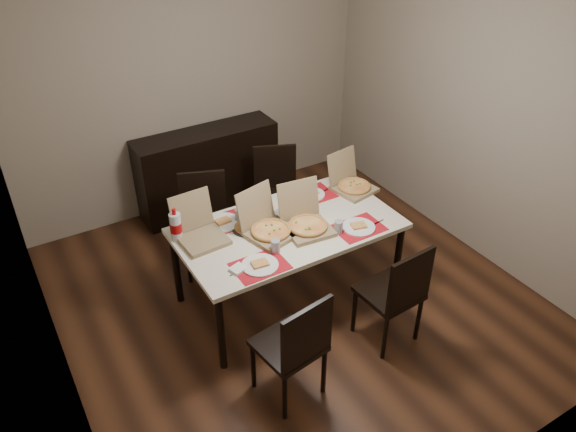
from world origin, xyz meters
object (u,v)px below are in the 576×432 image
object	(u,v)px
chair_near_left	(295,345)
dining_table	(288,233)
chair_far_left	(205,218)
soda_bottle	(176,227)
chair_far_right	(276,189)
chair_near_right	(396,292)
dip_bowl	(281,213)
sideboard	(208,170)
pizza_box_center	(306,223)

from	to	relation	value
chair_near_left	dining_table	bearing A→B (deg)	61.58
dining_table	chair_far_left	world-z (taller)	chair_far_left
soda_bottle	chair_far_right	bearing A→B (deg)	26.00
chair_near_right	dip_bowl	size ratio (longest dim) A/B	7.86
chair_far_left	dip_bowl	distance (m)	0.80
sideboard	soda_bottle	bearing A→B (deg)	-121.72
chair_far_left	dip_bowl	bearing A→B (deg)	-54.38
chair_far_right	dining_table	bearing A→B (deg)	-114.41
chair_near_right	soda_bottle	size ratio (longest dim) A/B	3.33
pizza_box_center	dip_bowl	world-z (taller)	pizza_box_center
chair_far_right	chair_near_right	bearing A→B (deg)	-89.36
chair_far_left	chair_far_right	size ratio (longest dim) A/B	1.00
dining_table	pizza_box_center	world-z (taller)	pizza_box_center
sideboard	chair_near_left	bearing A→B (deg)	-101.61
dining_table	pizza_box_center	size ratio (longest dim) A/B	4.18
sideboard	chair_far_left	bearing A→B (deg)	-115.57
chair_near_left	pizza_box_center	distance (m)	1.09
chair_near_left	pizza_box_center	xyz separation A→B (m)	(0.62, 0.85, 0.30)
dip_bowl	sideboard	bearing A→B (deg)	90.17
sideboard	chair_near_left	distance (m)	2.72
chair_near_left	dip_bowl	size ratio (longest dim) A/B	7.86
dip_bowl	soda_bottle	world-z (taller)	soda_bottle
chair_far_right	dip_bowl	bearing A→B (deg)	-117.08
sideboard	dip_bowl	world-z (taller)	sideboard
chair_near_left	chair_far_right	world-z (taller)	same
chair_near_right	chair_far_right	xyz separation A→B (m)	(-0.02, 1.79, 0.00)
sideboard	soda_bottle	world-z (taller)	soda_bottle
sideboard	chair_far_right	size ratio (longest dim) A/B	1.61
dining_table	chair_near_left	bearing A→B (deg)	-118.42
dining_table	chair_near_right	distance (m)	1.00
chair_near_left	soda_bottle	xyz separation A→B (m)	(-0.33, 1.25, 0.36)
pizza_box_center	soda_bottle	distance (m)	1.03
sideboard	chair_far_right	xyz separation A→B (m)	(0.38, -0.80, 0.06)
chair_far_left	pizza_box_center	xyz separation A→B (m)	(0.51, -0.90, 0.30)
chair_near_right	pizza_box_center	world-z (taller)	pizza_box_center
dining_table	pizza_box_center	xyz separation A→B (m)	(0.11, -0.10, 0.12)
chair_near_left	chair_near_right	xyz separation A→B (m)	(0.95, 0.07, 0.00)
chair_far_left	soda_bottle	distance (m)	0.75
chair_far_left	dip_bowl	xyz separation A→B (m)	(0.44, -0.62, 0.25)
sideboard	pizza_box_center	bearing A→B (deg)	-87.65
dining_table	chair_near_left	world-z (taller)	chair_near_left
sideboard	soda_bottle	size ratio (longest dim) A/B	5.36
sideboard	chair_near_right	xyz separation A→B (m)	(0.40, -2.59, 0.06)
chair_far_right	dip_bowl	xyz separation A→B (m)	(-0.38, -0.73, 0.25)
chair_far_left	pizza_box_center	distance (m)	1.08
pizza_box_center	dip_bowl	bearing A→B (deg)	104.10
sideboard	chair_far_right	world-z (taller)	chair_far_right
pizza_box_center	soda_bottle	bearing A→B (deg)	157.08
chair_near_left	soda_bottle	world-z (taller)	soda_bottle
chair_far_right	soda_bottle	xyz separation A→B (m)	(-1.25, -0.61, 0.36)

